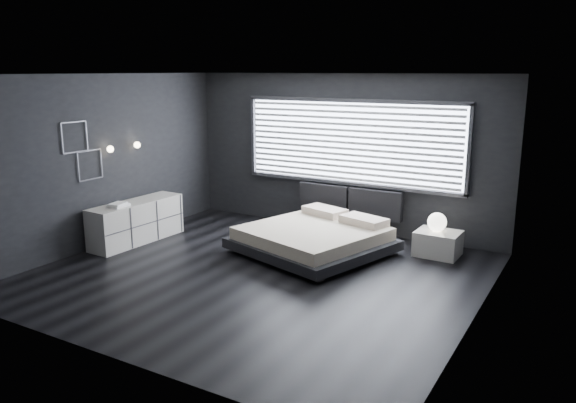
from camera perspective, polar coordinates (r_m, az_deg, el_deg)
The scene contains 12 objects.
room at distance 7.73m, azimuth -3.16°, elevation 2.36°, with size 6.04×6.00×2.80m.
window at distance 9.96m, azimuth 6.37°, elevation 5.96°, with size 4.14×0.09×1.52m.
headboard at distance 10.08m, azimuth 6.22°, elevation 0.04°, with size 1.96×0.16×0.52m.
sconce_near at distance 9.60m, azimuth -17.62°, elevation 5.10°, with size 0.18×0.11×0.11m.
sconce_far at distance 10.01m, azimuth -15.09°, elevation 5.57°, with size 0.18×0.11×0.11m.
wall_art_upper at distance 9.26m, azimuth -20.85°, elevation 6.13°, with size 0.01×0.48×0.48m.
wall_art_lower at distance 9.48m, azimuth -19.46°, elevation 3.51°, with size 0.01×0.48×0.48m.
bed at distance 8.97m, azimuth 2.68°, elevation -3.66°, with size 2.58×2.52×0.54m.
nightstand at distance 9.15m, azimuth 14.98°, elevation -4.14°, with size 0.67×0.56×0.39m, color silver.
orb_lamp at distance 9.08m, azimuth 14.90°, elevation -2.03°, with size 0.30×0.30×0.30m, color white.
dresser at distance 9.85m, azimuth -15.12°, elevation -1.99°, with size 0.57×1.77×0.70m.
book_stack at distance 9.47m, azimuth -16.87°, elevation -0.34°, with size 0.26×0.33×0.06m.
Camera 1 is at (4.17, -6.35, 2.86)m, focal length 35.00 mm.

